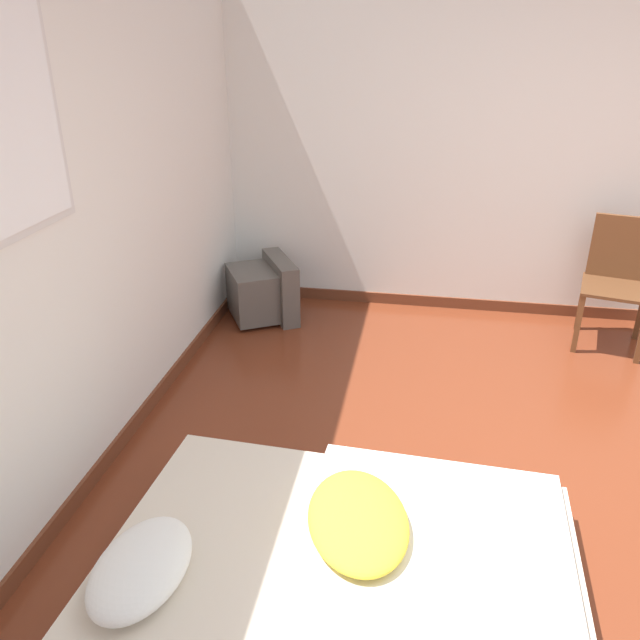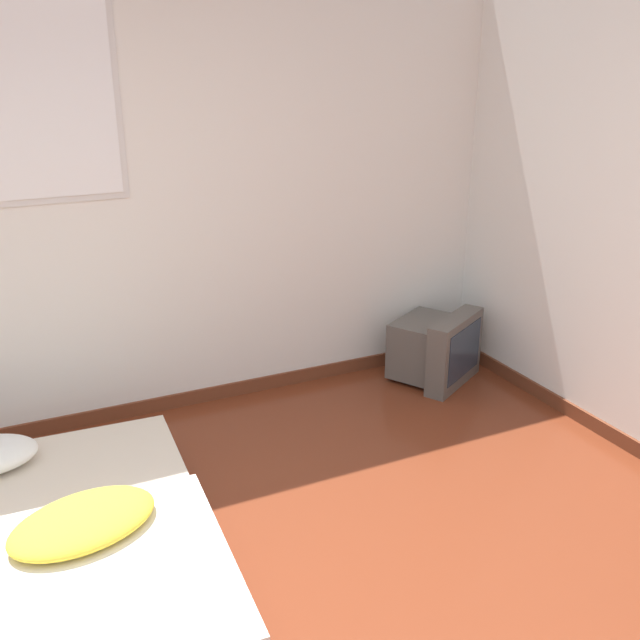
% 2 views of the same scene
% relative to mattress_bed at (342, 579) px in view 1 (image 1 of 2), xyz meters
% --- Properties ---
extents(ground_plane, '(20.00, 20.00, 0.00)m').
position_rel_mattress_bed_xyz_m(ground_plane, '(0.43, -1.16, -0.13)').
color(ground_plane, maroon).
extents(wall_back, '(7.62, 0.08, 2.60)m').
position_rel_mattress_bed_xyz_m(wall_back, '(0.43, 1.37, 1.17)').
color(wall_back, white).
rests_on(wall_back, ground_plane).
extents(wall_right, '(0.08, 7.40, 2.60)m').
position_rel_mattress_bed_xyz_m(wall_right, '(3.07, -1.16, 1.16)').
color(wall_right, white).
rests_on(wall_right, ground_plane).
extents(mattress_bed, '(1.45, 1.91, 0.34)m').
position_rel_mattress_bed_xyz_m(mattress_bed, '(0.00, 0.00, 0.00)').
color(mattress_bed, beige).
rests_on(mattress_bed, ground_plane).
extents(crt_tv, '(0.68, 0.65, 0.47)m').
position_rel_mattress_bed_xyz_m(crt_tv, '(2.59, 0.99, 0.10)').
color(crt_tv, '#56514C').
rests_on(crt_tv, ground_plane).
extents(wooden_chair, '(0.55, 0.55, 0.90)m').
position_rel_mattress_bed_xyz_m(wooden_chair, '(2.65, -1.58, 0.40)').
color(wooden_chair, brown).
rests_on(wooden_chair, ground_plane).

